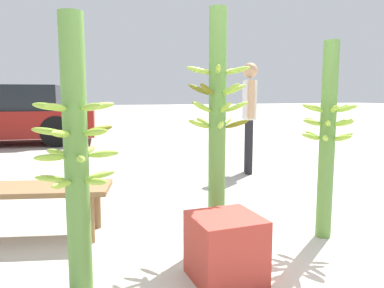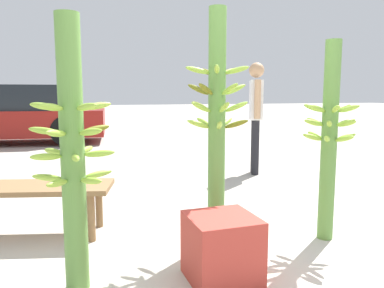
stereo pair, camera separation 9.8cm
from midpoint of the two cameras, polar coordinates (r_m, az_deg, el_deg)
ground_plane at (r=2.49m, az=6.90°, el=-19.24°), size 80.00×80.00×0.00m
banana_stalk_left at (r=2.17m, az=-18.48°, el=-1.63°), size 0.46×0.47×1.55m
banana_stalk_center at (r=2.71m, az=2.82°, el=2.86°), size 0.46×0.46×1.73m
banana_stalk_right at (r=3.04m, az=19.06°, el=0.81°), size 0.42×0.42×1.52m
vendor_person at (r=5.35m, az=8.20°, el=5.57°), size 0.29×0.53×1.56m
market_bench at (r=3.26m, az=-25.80°, el=-6.84°), size 1.48×0.80×0.41m
parked_car at (r=9.55m, az=-27.28°, el=3.85°), size 4.35×2.20×1.34m
produce_crate at (r=2.35m, az=3.87°, el=-15.52°), size 0.40×0.40×0.40m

